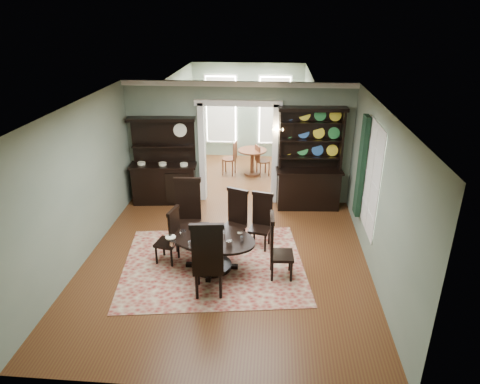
{
  "coord_description": "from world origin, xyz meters",
  "views": [
    {
      "loc": [
        0.87,
        -7.02,
        4.59
      ],
      "look_at": [
        0.24,
        0.6,
        1.25
      ],
      "focal_mm": 32.0,
      "sensor_mm": 36.0,
      "label": 1
    }
  ],
  "objects_px": {
    "dining_table": "(211,246)",
    "welsh_dresser": "(309,172)",
    "sideboard": "(164,173)",
    "parlor_table": "(252,158)"
  },
  "relations": [
    {
      "from": "dining_table",
      "to": "parlor_table",
      "type": "xyz_separation_m",
      "value": [
        0.48,
        4.98,
        0.03
      ]
    },
    {
      "from": "welsh_dresser",
      "to": "sideboard",
      "type": "bearing_deg",
      "value": 175.8
    },
    {
      "from": "sideboard",
      "to": "welsh_dresser",
      "type": "relative_size",
      "value": 0.87
    },
    {
      "from": "dining_table",
      "to": "parlor_table",
      "type": "height_order",
      "value": "parlor_table"
    },
    {
      "from": "sideboard",
      "to": "welsh_dresser",
      "type": "xyz_separation_m",
      "value": [
        3.57,
        -0.02,
        0.14
      ]
    },
    {
      "from": "dining_table",
      "to": "welsh_dresser",
      "type": "distance_m",
      "value": 3.54
    },
    {
      "from": "dining_table",
      "to": "welsh_dresser",
      "type": "xyz_separation_m",
      "value": [
        1.97,
        2.92,
        0.43
      ]
    },
    {
      "from": "dining_table",
      "to": "parlor_table",
      "type": "distance_m",
      "value": 5.0
    },
    {
      "from": "dining_table",
      "to": "welsh_dresser",
      "type": "relative_size",
      "value": 0.81
    },
    {
      "from": "parlor_table",
      "to": "dining_table",
      "type": "bearing_deg",
      "value": -95.56
    }
  ]
}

